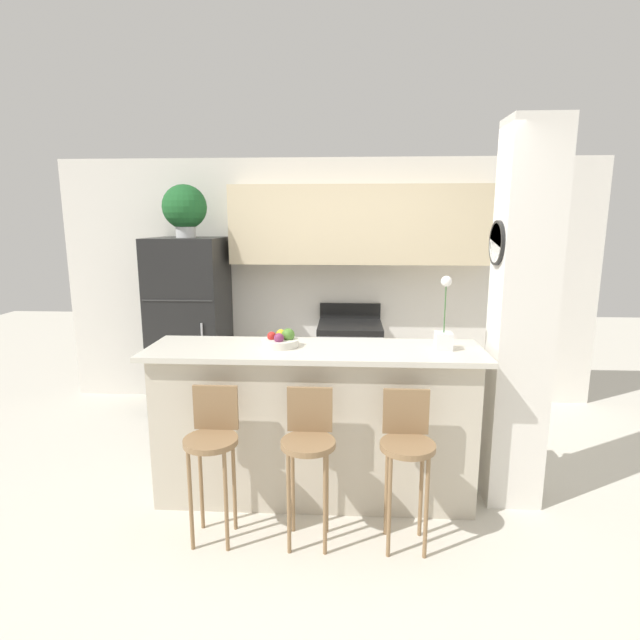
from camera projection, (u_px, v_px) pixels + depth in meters
The scene contains 13 objects.
ground_plane at pixel (315, 495), 3.56m from camera, with size 14.00×14.00×0.00m, color beige.
wall_back at pixel (341, 259), 5.14m from camera, with size 5.60×0.38×2.55m.
pillar_right at pixel (521, 320), 3.29m from camera, with size 0.38×0.32×2.55m.
counter_bar at pixel (314, 423), 3.46m from camera, with size 2.26×0.62×1.08m.
refrigerator at pixel (191, 326), 5.03m from camera, with size 0.70×0.74×1.76m.
stove_range at pixel (350, 367), 5.07m from camera, with size 0.64×0.64×1.07m.
bar_stool_left at pixel (213, 443), 2.99m from camera, with size 0.32×0.32×0.94m.
bar_stool_mid at pixel (309, 445), 2.96m from camera, with size 0.32×0.32×0.94m.
bar_stool_right at pixel (407, 447), 2.92m from camera, with size 0.32×0.32×0.94m.
potted_plant_on_fridge at pixel (185, 208), 4.80m from camera, with size 0.43×0.43×0.51m.
orchid_vase at pixel (444, 329), 3.29m from camera, with size 0.11×0.11×0.49m.
fruit_bowl at pixel (281, 340), 3.39m from camera, with size 0.25×0.25×0.12m.
trash_bin at pixel (243, 401), 4.88m from camera, with size 0.28×0.28×0.38m.
Camera 1 is at (0.22, -3.24, 1.92)m, focal length 28.00 mm.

